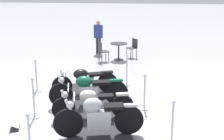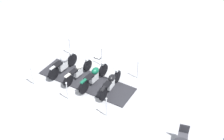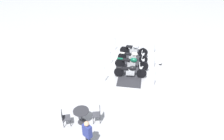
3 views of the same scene
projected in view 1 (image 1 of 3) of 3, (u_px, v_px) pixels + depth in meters
The scene contains 16 objects.
ground_plane at pixel (91, 113), 9.06m from camera, with size 80.00×80.00×0.00m, color #B2B2B7.
display_platform at pixel (91, 112), 9.06m from camera, with size 5.12×1.53×0.05m, color #28282D.
motorcycle_black at pixel (84, 81), 10.29m from camera, with size 0.99×2.04×0.95m.
motorcycle_forest at pixel (88, 89), 9.37m from camera, with size 0.79×2.30×1.02m.
motorcycle_cream at pixel (92, 103), 8.47m from camera, with size 0.75×2.17×0.92m.
motorcycle_chrome at pixel (97, 115), 7.53m from camera, with size 0.70×2.13×1.03m.
stanchion_left_front at pixel (127, 74), 11.29m from camera, with size 0.29×0.29×1.13m.
stanchion_right_mid at pixel (34, 103), 8.66m from camera, with size 0.29×0.29×1.15m.
stanchion_left_rear at pixel (172, 131), 7.20m from camera, with size 0.32×0.32×1.11m.
stanchion_left_mid at pixel (144, 98), 9.26m from camera, with size 0.34×0.34×1.07m.
stanchion_right_front at pixel (37, 81), 10.73m from camera, with size 0.34×0.34×1.10m.
info_placard at pixel (15, 126), 8.10m from camera, with size 0.44×0.32×0.19m.
cafe_table at pixel (119, 47), 14.75m from camera, with size 0.79×0.79×0.79m.
cafe_chair_near_table at pixel (102, 50), 14.44m from camera, with size 0.55×0.55×0.93m.
cafe_chair_across_table at pixel (133, 47), 15.20m from camera, with size 0.56×0.56×0.91m.
bystander_person at pixel (98, 34), 15.89m from camera, with size 0.32×0.44×1.67m.
Camera 1 is at (-8.26, -1.44, 3.70)m, focal length 51.10 mm.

